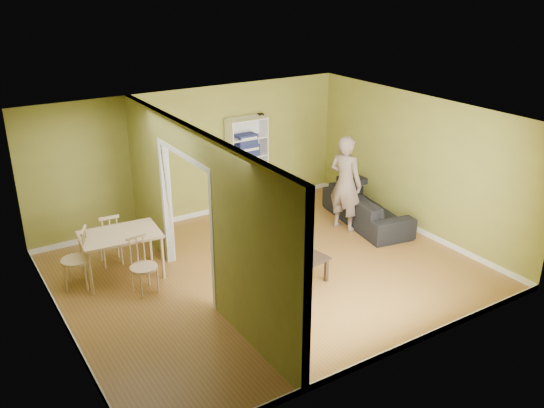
% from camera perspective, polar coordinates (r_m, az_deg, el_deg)
% --- Properties ---
extents(room_shell, '(6.50, 6.50, 6.50)m').
position_cam_1_polar(room_shell, '(9.04, -0.40, 0.52)').
color(room_shell, brown).
rests_on(room_shell, ground).
extents(partition, '(0.22, 5.50, 2.60)m').
position_cam_1_polar(partition, '(8.51, -7.27, -1.06)').
color(partition, '#94993B').
rests_on(partition, ground).
extents(wall_speaker, '(0.10, 0.10, 0.10)m').
position_cam_1_polar(wall_speaker, '(11.80, -1.13, 8.73)').
color(wall_speaker, black).
rests_on(wall_speaker, room_shell).
extents(sofa, '(2.31, 1.30, 0.83)m').
position_cam_1_polar(sofa, '(11.39, 9.39, 0.08)').
color(sofa, black).
rests_on(sofa, ground).
extents(person, '(0.94, 0.83, 2.17)m').
position_cam_1_polar(person, '(10.84, 7.32, 2.84)').
color(person, slate).
rests_on(person, ground).
extents(bookshelf, '(0.81, 0.36, 1.93)m').
position_cam_1_polar(bookshelf, '(11.78, -2.61, 3.97)').
color(bookshelf, white).
rests_on(bookshelf, ground).
extents(paper_box_teal, '(0.45, 0.29, 0.23)m').
position_cam_1_polar(paper_box_teal, '(11.74, -2.73, 3.56)').
color(paper_box_teal, '#0A6447').
rests_on(paper_box_teal, bookshelf).
extents(paper_box_navy_b, '(0.46, 0.30, 0.24)m').
position_cam_1_polar(paper_box_navy_b, '(11.65, -2.52, 5.38)').
color(paper_box_navy_b, navy).
rests_on(paper_box_navy_b, bookshelf).
extents(paper_box_navy_c, '(0.41, 0.27, 0.21)m').
position_cam_1_polar(paper_box_navy_c, '(11.59, -2.58, 6.31)').
color(paper_box_navy_c, navy).
rests_on(paper_box_navy_c, bookshelf).
extents(coffee_table, '(0.64, 0.64, 0.43)m').
position_cam_1_polar(coffee_table, '(9.18, 3.06, -5.59)').
color(coffee_table, '#32291D').
rests_on(coffee_table, ground).
extents(game_controller, '(0.15, 0.04, 0.03)m').
position_cam_1_polar(game_controller, '(9.11, 2.73, -5.24)').
color(game_controller, white).
rests_on(game_controller, coffee_table).
extents(dining_table, '(1.23, 0.82, 0.77)m').
position_cam_1_polar(dining_table, '(9.46, -14.83, -3.27)').
color(dining_table, tan).
rests_on(dining_table, ground).
extents(chair_left, '(0.60, 0.60, 0.99)m').
position_cam_1_polar(chair_left, '(9.45, -18.90, -5.11)').
color(chair_left, '#DAB57A').
rests_on(chair_left, ground).
extents(chair_near, '(0.47, 0.47, 0.92)m').
position_cam_1_polar(chair_near, '(9.02, -12.61, -6.00)').
color(chair_near, tan).
rests_on(chair_near, ground).
extents(chair_far, '(0.46, 0.46, 0.93)m').
position_cam_1_polar(chair_far, '(10.05, -15.80, -3.26)').
color(chair_far, tan).
rests_on(chair_far, ground).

